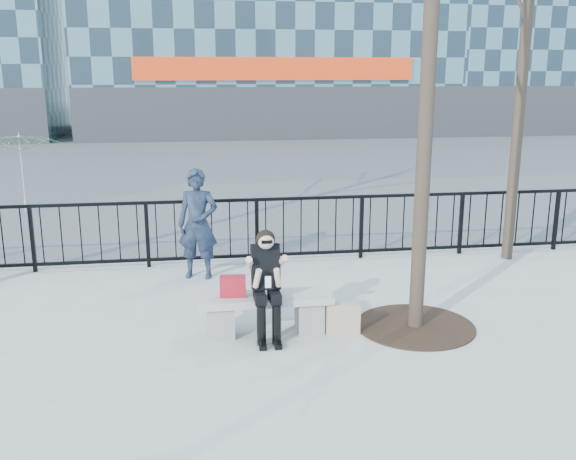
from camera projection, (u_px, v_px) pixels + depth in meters
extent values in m
plane|color=#969792|center=(266.00, 332.00, 7.96)|extent=(120.00, 120.00, 0.00)
cube|color=#474747|center=(217.00, 163.00, 22.35)|extent=(60.00, 23.00, 0.01)
cube|color=black|center=(244.00, 200.00, 10.58)|extent=(14.00, 0.05, 0.05)
cube|color=black|center=(245.00, 256.00, 10.81)|extent=(14.00, 0.05, 0.05)
cube|color=#2D2D30|center=(276.00, 114.00, 29.17)|extent=(18.00, 0.08, 2.40)
cube|color=red|center=(276.00, 69.00, 28.62)|extent=(12.60, 0.12, 1.00)
cylinder|color=black|center=(431.00, 17.00, 7.23)|extent=(0.18, 0.18, 7.50)
cylinder|color=black|center=(525.00, 48.00, 10.25)|extent=(0.18, 0.18, 7.00)
cylinder|color=black|center=(415.00, 326.00, 8.14)|extent=(1.50, 1.50, 0.02)
cube|color=slate|center=(221.00, 320.00, 7.84)|extent=(0.32, 0.38, 0.40)
cube|color=slate|center=(309.00, 315.00, 7.99)|extent=(0.32, 0.38, 0.40)
cube|color=gray|center=(265.00, 299.00, 7.86)|extent=(1.65, 0.46, 0.09)
cube|color=#A31421|center=(233.00, 286.00, 7.78)|extent=(0.33, 0.18, 0.26)
cube|color=beige|center=(343.00, 319.00, 7.88)|extent=(0.42, 0.16, 0.39)
imported|color=black|center=(198.00, 224.00, 9.88)|extent=(0.71, 0.55, 1.72)
imported|color=#CBD22E|center=(22.00, 173.00, 14.33)|extent=(2.03, 2.07, 1.84)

